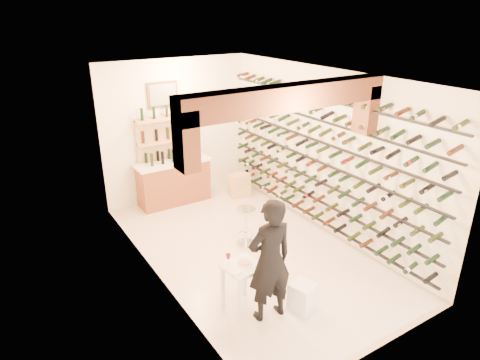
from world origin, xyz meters
The scene contains 11 objects.
ground centered at (0.00, 0.00, 0.00)m, with size 6.00×6.00×0.00m, color silver.
room_shell centered at (0.00, -0.26, 2.25)m, with size 3.52×6.02×3.21m.
wine_rack centered at (1.53, 0.00, 1.55)m, with size 0.32×5.70×2.56m.
back_counter centered at (-0.30, 2.65, 0.53)m, with size 1.70×0.62×1.29m.
back_shelving centered at (-0.30, 2.89, 1.17)m, with size 1.40×0.31×2.73m.
tasting_table centered at (-0.99, -1.32, 0.61)m, with size 0.55×0.55×0.90m.
white_stool centered at (-0.23, -1.82, 0.21)m, with size 0.34×0.34×0.42m, color white.
person centered at (-0.76, -1.68, 0.94)m, with size 0.69×0.45×1.88m, color black.
chrome_barstool centered at (0.05, 0.19, 0.44)m, with size 0.39×0.39×0.76m.
crate_lower centered at (1.15, 2.16, 0.14)m, with size 0.48×0.33×0.29m, color #E3B47C.
crate_upper centered at (1.15, 2.16, 0.42)m, with size 0.45×0.31×0.26m, color #E3B47C.
Camera 1 is at (-3.81, -5.73, 4.21)m, focal length 31.83 mm.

